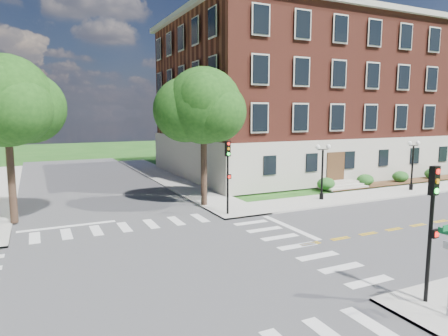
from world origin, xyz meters
name	(u,v)px	position (x,y,z in m)	size (l,w,h in m)	color
ground	(159,270)	(0.00, 0.00, 0.00)	(160.00, 160.00, 0.00)	#1B4D15
road_ew	(159,270)	(0.00, 0.00, 0.01)	(90.00, 12.00, 0.01)	#3D3D3F
road_ns	(159,270)	(0.00, 0.00, 0.01)	(12.00, 90.00, 0.01)	#3D3D3F
sidewalk_ne	(272,184)	(15.38, 15.38, 0.06)	(34.00, 34.00, 0.12)	#9E9B93
crosswalk_east	(297,246)	(7.20, 0.00, 0.00)	(2.20, 10.20, 0.02)	silver
stop_bar_east	(289,227)	(8.80, 3.00, 0.00)	(0.40, 5.50, 0.00)	silver
main_building	(305,99)	(24.00, 21.99, 8.34)	(30.60, 22.40, 16.50)	#AEA79A
shrub_row	(400,183)	(27.00, 10.80, 0.00)	(18.00, 2.00, 1.30)	#214C19
tree_c	(6,101)	(-5.87, 10.70, 7.37)	(5.38, 5.38, 9.97)	#312118
tree_d	(203,106)	(6.35, 10.19, 7.18)	(5.39, 5.39, 9.79)	#312118
traffic_signal_se	(432,216)	(7.57, -7.06, 3.19)	(0.34, 0.39, 4.80)	black
traffic_signal_ne	(228,168)	(6.71, 7.03, 3.19)	(0.35, 0.39, 4.80)	black
twin_lamp_west	(322,168)	(15.20, 7.96, 2.52)	(1.36, 0.36, 4.23)	black
twin_lamp_east	(413,162)	(24.66, 7.66, 2.52)	(1.36, 0.36, 4.23)	black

